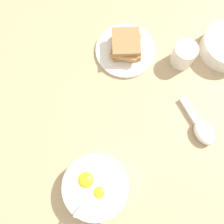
# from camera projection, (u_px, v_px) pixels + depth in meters

# --- Properties ---
(ground_plane) EXTENTS (3.00, 3.00, 0.00)m
(ground_plane) POSITION_uv_depth(u_px,v_px,m) (146.00, 102.00, 0.78)
(ground_plane) COLOR tan
(egg_bowl) EXTENTS (0.17, 0.17, 0.08)m
(egg_bowl) POSITION_uv_depth(u_px,v_px,m) (96.00, 187.00, 0.68)
(egg_bowl) COLOR white
(egg_bowl) RESTS_ON ground_plane
(toast_plate) EXTENTS (0.19, 0.19, 0.01)m
(toast_plate) POSITION_uv_depth(u_px,v_px,m) (125.00, 50.00, 0.82)
(toast_plate) COLOR white
(toast_plate) RESTS_ON ground_plane
(toast_sandwich) EXTENTS (0.11, 0.10, 0.05)m
(toast_sandwich) POSITION_uv_depth(u_px,v_px,m) (126.00, 45.00, 0.79)
(toast_sandwich) COLOR #9E7042
(toast_sandwich) RESTS_ON toast_plate
(soup_spoon) EXTENTS (0.16, 0.10, 0.03)m
(soup_spoon) POSITION_uv_depth(u_px,v_px,m) (202.00, 129.00, 0.74)
(soup_spoon) COLOR white
(soup_spoon) RESTS_ON ground_plane
(drinking_cup) EXTENTS (0.07, 0.07, 0.07)m
(drinking_cup) POSITION_uv_depth(u_px,v_px,m) (184.00, 55.00, 0.78)
(drinking_cup) COLOR silver
(drinking_cup) RESTS_ON ground_plane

